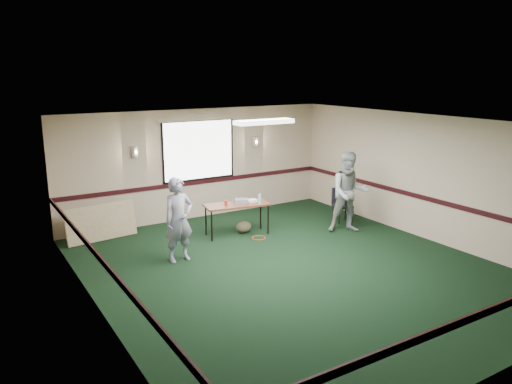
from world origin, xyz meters
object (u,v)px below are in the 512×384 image
folding_table (237,206)px  conference_chair (341,202)px  projector (241,201)px  person_right (349,192)px  person_left (179,220)px

folding_table → conference_chair: bearing=1.3°
projector → conference_chair: bearing=20.9°
folding_table → person_right: size_ratio=0.82×
person_left → person_right: size_ratio=0.89×
projector → person_right: (2.16, -1.12, 0.16)m
projector → conference_chair: size_ratio=0.35×
person_left → folding_table: bearing=18.7°
person_left → person_right: person_right is taller
folding_table → person_left: 1.89m
conference_chair → person_left: (-4.39, -0.36, 0.34)m
projector → person_right: bearing=3.1°
person_right → projector: bearing=-179.6°
conference_chair → person_right: size_ratio=0.45×
projector → person_left: bearing=-126.2°
projector → conference_chair: conference_chair is taller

